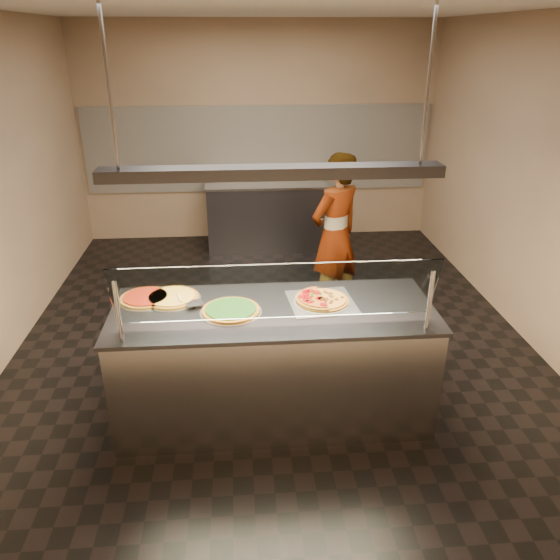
{
  "coord_description": "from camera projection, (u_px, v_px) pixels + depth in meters",
  "views": [
    {
      "loc": [
        -0.32,
        -4.89,
        2.78
      ],
      "look_at": [
        -0.01,
        -0.98,
        1.02
      ],
      "focal_mm": 35.0,
      "sensor_mm": 36.0,
      "label": 1
    }
  ],
  "objects": [
    {
      "name": "pizza_cheese",
      "position": [
        172.0,
        297.0,
        4.19
      ],
      "size": [
        0.44,
        0.44,
        0.03
      ],
      "color": "silver",
      "rests_on": "serving_counter"
    },
    {
      "name": "tile_band",
      "position": [
        259.0,
        149.0,
        7.78
      ],
      "size": [
        4.9,
        0.02,
        1.2
      ],
      "primitive_type": "cube",
      "color": "silver",
      "rests_on": "wall_back"
    },
    {
      "name": "half_pizza_pepperoni",
      "position": [
        309.0,
        299.0,
        4.12
      ],
      "size": [
        0.24,
        0.42,
        0.05
      ],
      "color": "brown",
      "rests_on": "perforated_tray"
    },
    {
      "name": "pizza_spinach",
      "position": [
        231.0,
        310.0,
        3.99
      ],
      "size": [
        0.45,
        0.45,
        0.03
      ],
      "color": "silver",
      "rests_on": "serving_counter"
    },
    {
      "name": "sneeze_guard",
      "position": [
        277.0,
        293.0,
        3.61
      ],
      "size": [
        2.16,
        0.18,
        0.54
      ],
      "color": "#B7B7BC",
      "rests_on": "serving_counter"
    },
    {
      "name": "ground",
      "position": [
        273.0,
        332.0,
        5.61
      ],
      "size": [
        5.0,
        6.0,
        0.02
      ],
      "primitive_type": "cube",
      "color": "black",
      "rests_on": "ground"
    },
    {
      "name": "ceiling",
      "position": [
        272.0,
        4.0,
        4.37
      ],
      "size": [
        5.0,
        6.0,
        0.02
      ],
      "primitive_type": "cube",
      "color": "silver",
      "rests_on": "wall_back"
    },
    {
      "name": "serving_counter",
      "position": [
        274.0,
        362.0,
        4.23
      ],
      "size": [
        2.4,
        0.94,
        0.93
      ],
      "color": "#B7B7BC",
      "rests_on": "ground"
    },
    {
      "name": "wall_front",
      "position": [
        322.0,
        375.0,
        2.25
      ],
      "size": [
        5.0,
        0.02,
        3.0
      ],
      "primitive_type": "cube",
      "color": "tan",
      "rests_on": "ground"
    },
    {
      "name": "wall_back",
      "position": [
        258.0,
        134.0,
        7.73
      ],
      "size": [
        5.0,
        0.02,
        3.0
      ],
      "primitive_type": "cube",
      "color": "tan",
      "rests_on": "ground"
    },
    {
      "name": "heat_lamp_housing",
      "position": [
        272.0,
        172.0,
        3.63
      ],
      "size": [
        2.3,
        0.18,
        0.08
      ],
      "primitive_type": "cube",
      "color": "#3C3C42",
      "rests_on": "ceiling"
    },
    {
      "name": "pizza_spatula",
      "position": [
        186.0,
        300.0,
        4.11
      ],
      "size": [
        0.23,
        0.22,
        0.02
      ],
      "color": "#B7B7BC",
      "rests_on": "pizza_spinach"
    },
    {
      "name": "lamp_rod_left",
      "position": [
        109.0,
        87.0,
        3.33
      ],
      "size": [
        0.02,
        0.02,
        1.01
      ],
      "primitive_type": "cylinder",
      "color": "#B7B7BC",
      "rests_on": "ceiling"
    },
    {
      "name": "wall_right",
      "position": [
        536.0,
        183.0,
        5.17
      ],
      "size": [
        0.02,
        6.0,
        3.0
      ],
      "primitive_type": "cube",
      "color": "tan",
      "rests_on": "ground"
    },
    {
      "name": "worker",
      "position": [
        335.0,
        236.0,
        5.7
      ],
      "size": [
        0.76,
        0.71,
        1.74
      ],
      "primitive_type": "imported",
      "rotation": [
        0.0,
        0.0,
        3.77
      ],
      "color": "#232228",
      "rests_on": "ground"
    },
    {
      "name": "pizza_tomato",
      "position": [
        145.0,
        297.0,
        4.18
      ],
      "size": [
        0.41,
        0.41,
        0.03
      ],
      "color": "silver",
      "rests_on": "serving_counter"
    },
    {
      "name": "prep_table",
      "position": [
        266.0,
        214.0,
        7.74
      ],
      "size": [
        1.67,
        0.74,
        0.93
      ],
      "color": "#3C3C42",
      "rests_on": "ground"
    },
    {
      "name": "lamp_rod_right",
      "position": [
        428.0,
        85.0,
        3.47
      ],
      "size": [
        0.02,
        0.02,
        1.01
      ],
      "primitive_type": "cylinder",
      "color": "#B7B7BC",
      "rests_on": "ceiling"
    },
    {
      "name": "perforated_tray",
      "position": [
        322.0,
        301.0,
        4.14
      ],
      "size": [
        0.53,
        0.53,
        0.01
      ],
      "color": "silver",
      "rests_on": "serving_counter"
    },
    {
      "name": "half_pizza_sausage",
      "position": [
        334.0,
        298.0,
        4.14
      ],
      "size": [
        0.24,
        0.42,
        0.04
      ],
      "color": "brown",
      "rests_on": "perforated_tray"
    }
  ]
}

